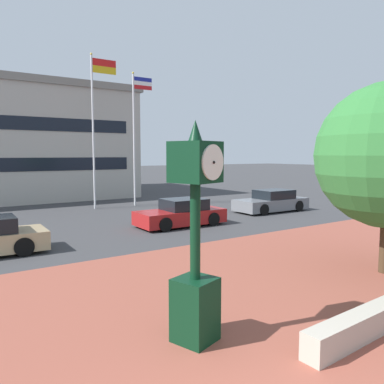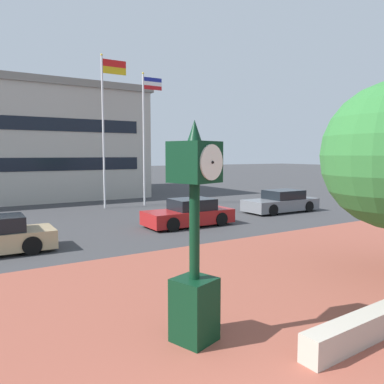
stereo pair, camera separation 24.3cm
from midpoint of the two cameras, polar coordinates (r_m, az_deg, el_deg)
name	(u,v)px [view 1 (the left image)]	position (r m, az deg, el deg)	size (l,w,h in m)	color
plaza_brick_paving	(159,373)	(6.62, -6.02, -25.10)	(44.00, 13.56, 0.01)	brown
planter_wall	(363,325)	(8.09, 23.22, -17.63)	(3.20, 0.40, 0.50)	#ADA393
street_clock	(195,245)	(6.90, -0.54, -7.91)	(0.90, 0.93, 3.98)	black
car_street_mid	(181,214)	(18.26, -1.98, -3.25)	(4.23, 1.94, 1.28)	maroon
car_street_far	(272,202)	(23.28, 11.43, -1.43)	(4.57, 2.01, 1.28)	slate
flagpole_primary	(95,120)	(24.71, -14.44, 10.34)	(1.63, 0.14, 9.46)	silver
flagpole_secondary	(135,130)	(25.70, -8.65, 9.03)	(1.41, 0.14, 8.66)	silver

